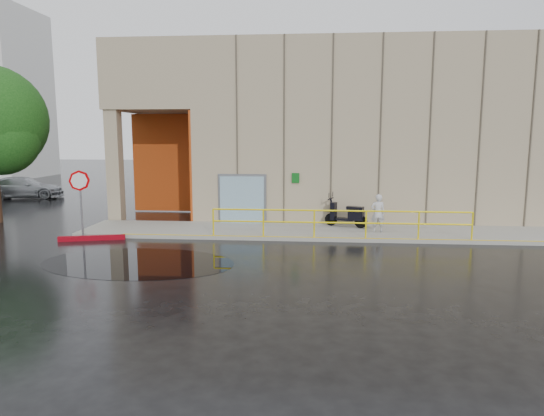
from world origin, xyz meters
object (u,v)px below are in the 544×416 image
(red_curb, at_px, (92,238))
(scooter, at_px, (347,208))
(stop_sign, at_px, (80,189))
(person, at_px, (378,213))
(car_c, at_px, (24,188))

(red_curb, bearing_deg, scooter, 15.89)
(stop_sign, bearing_deg, scooter, -7.97)
(person, height_order, car_c, person)
(person, distance_m, scooter, 1.51)
(person, bearing_deg, red_curb, 10.53)
(scooter, height_order, stop_sign, stop_sign)
(person, xyz_separation_m, car_c, (-20.42, 9.59, -0.23))
(person, relative_size, stop_sign, 0.57)
(car_c, bearing_deg, stop_sign, -153.29)
(person, relative_size, red_curb, 0.62)
(red_curb, xyz_separation_m, car_c, (-9.64, 11.35, 0.58))
(person, distance_m, car_c, 22.56)
(scooter, xyz_separation_m, red_curb, (-9.63, -2.74, -0.86))
(red_curb, bearing_deg, person, 9.28)
(red_curb, bearing_deg, car_c, 130.34)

